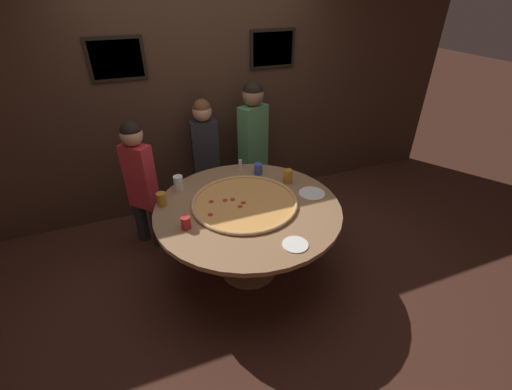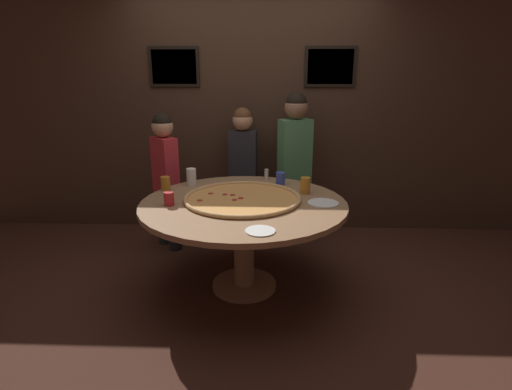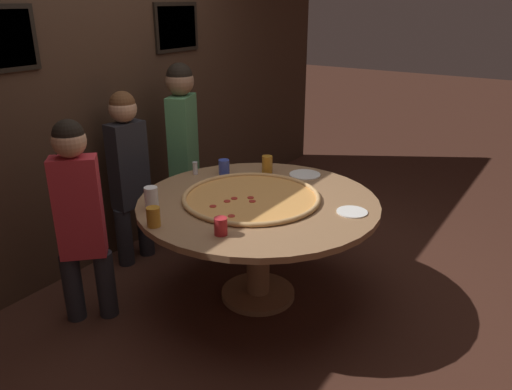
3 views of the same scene
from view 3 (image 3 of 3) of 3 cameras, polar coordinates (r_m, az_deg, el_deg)
The scene contains 15 objects.
ground_plane at distance 3.64m, azimuth 0.23°, elevation -11.42°, with size 24.00×24.00×0.00m, color #422319.
back_wall at distance 4.05m, azimuth -16.83°, elevation 11.07°, with size 6.40×0.08×2.60m.
dining_table at distance 3.34m, azimuth 0.25°, elevation -2.60°, with size 1.59×1.59×0.74m.
giant_pizza at distance 3.30m, azimuth -0.55°, elevation -0.23°, with size 0.92×0.92×0.03m.
drink_cup_centre_back at distance 2.80m, azimuth -4.05°, elevation -3.58°, with size 0.08×0.08×0.10m, color #B22328.
drink_cup_front_edge at distance 3.20m, azimuth -11.87°, elevation -0.35°, with size 0.08×0.08×0.14m, color white.
drink_cup_near_left at distance 2.95m, azimuth -11.64°, elevation -2.46°, with size 0.08×0.08×0.12m, color #BC7A23.
drink_cup_far_right at distance 3.77m, azimuth -3.67°, elevation 3.23°, with size 0.08×0.08×0.11m, color #384CB7.
drink_cup_far_left at distance 3.78m, azimuth 1.29°, elevation 3.50°, with size 0.08×0.08×0.13m, color #BC7A23.
white_plate_beside_cup at distance 3.77m, azimuth 5.61°, elevation 2.35°, with size 0.23×0.23×0.01m, color white.
white_plate_right_side at distance 3.15m, azimuth 10.92°, elevation -1.91°, with size 0.19×0.19×0.01m, color white.
condiment_shaker at distance 3.79m, azimuth -6.97°, elevation 3.07°, with size 0.04×0.04×0.10m.
diner_far_right at distance 4.19m, azimuth -8.32°, elevation 5.83°, with size 0.40×0.28×1.51m.
diner_far_left at distance 3.92m, azimuth -14.34°, elevation 2.94°, with size 0.35×0.20×1.36m.
diner_side_left at distance 3.25m, azimuth -19.57°, elevation -1.83°, with size 0.32×0.32×1.34m.
Camera 3 is at (-2.55, -1.67, 1.98)m, focal length 35.00 mm.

